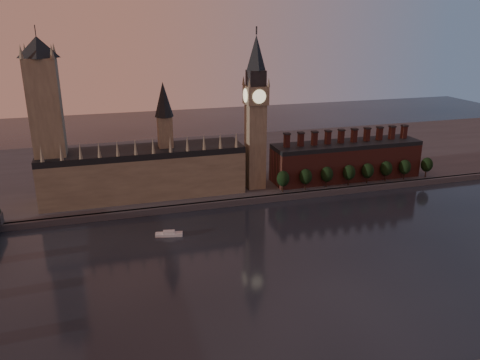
# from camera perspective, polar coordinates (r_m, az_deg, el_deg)

# --- Properties ---
(ground) EXTENTS (900.00, 900.00, 0.00)m
(ground) POSITION_cam_1_polar(r_m,az_deg,el_deg) (232.53, 8.05, -10.71)
(ground) COLOR black
(ground) RESTS_ON ground
(north_bank) EXTENTS (900.00, 182.00, 4.00)m
(north_bank) POSITION_cam_1_polar(r_m,az_deg,el_deg) (387.99, -2.74, 1.98)
(north_bank) COLOR #444449
(north_bank) RESTS_ON ground
(palace_of_westminster) EXTENTS (130.00, 30.30, 74.00)m
(palace_of_westminster) POSITION_cam_1_polar(r_m,az_deg,el_deg) (312.73, -11.51, 1.23)
(palace_of_westminster) COLOR gray
(palace_of_westminster) RESTS_ON north_bank
(victoria_tower) EXTENTS (24.00, 24.00, 108.00)m
(victoria_tower) POSITION_cam_1_polar(r_m,az_deg,el_deg) (304.79, -22.48, 7.01)
(victoria_tower) COLOR gray
(victoria_tower) RESTS_ON north_bank
(big_ben) EXTENTS (15.00, 15.00, 107.00)m
(big_ben) POSITION_cam_1_polar(r_m,az_deg,el_deg) (314.10, 1.91, 8.30)
(big_ben) COLOR gray
(big_ben) RESTS_ON north_bank
(chimney_block) EXTENTS (110.00, 25.00, 37.00)m
(chimney_block) POSITION_cam_1_polar(r_m,az_deg,el_deg) (350.93, 12.77, 2.41)
(chimney_block) COLOR #5F2A24
(chimney_block) RESTS_ON north_bank
(embankment_tree_0) EXTENTS (8.60, 8.60, 14.88)m
(embankment_tree_0) POSITION_cam_1_polar(r_m,az_deg,el_deg) (316.11, 5.27, 0.17)
(embankment_tree_0) COLOR black
(embankment_tree_0) RESTS_ON north_bank
(embankment_tree_1) EXTENTS (8.60, 8.60, 14.88)m
(embankment_tree_1) POSITION_cam_1_polar(r_m,az_deg,el_deg) (322.00, 8.01, 0.42)
(embankment_tree_1) COLOR black
(embankment_tree_1) RESTS_ON north_bank
(embankment_tree_2) EXTENTS (8.60, 8.60, 14.88)m
(embankment_tree_2) POSITION_cam_1_polar(r_m,az_deg,el_deg) (329.27, 10.54, 0.69)
(embankment_tree_2) COLOR black
(embankment_tree_2) RESTS_ON north_bank
(embankment_tree_3) EXTENTS (8.60, 8.60, 14.88)m
(embankment_tree_3) POSITION_cam_1_polar(r_m,az_deg,el_deg) (336.54, 13.16, 0.91)
(embankment_tree_3) COLOR black
(embankment_tree_3) RESTS_ON north_bank
(embankment_tree_4) EXTENTS (8.60, 8.60, 14.88)m
(embankment_tree_4) POSITION_cam_1_polar(r_m,az_deg,el_deg) (343.68, 15.30, 1.10)
(embankment_tree_4) COLOR black
(embankment_tree_4) RESTS_ON north_bank
(embankment_tree_5) EXTENTS (8.60, 8.60, 14.88)m
(embankment_tree_5) POSITION_cam_1_polar(r_m,az_deg,el_deg) (352.76, 17.39, 1.35)
(embankment_tree_5) COLOR black
(embankment_tree_5) RESTS_ON north_bank
(embankment_tree_6) EXTENTS (8.60, 8.60, 14.88)m
(embankment_tree_6) POSITION_cam_1_polar(r_m,az_deg,el_deg) (360.72, 19.45, 1.51)
(embankment_tree_6) COLOR black
(embankment_tree_6) RESTS_ON north_bank
(embankment_tree_7) EXTENTS (8.60, 8.60, 14.88)m
(embankment_tree_7) POSITION_cam_1_polar(r_m,az_deg,el_deg) (372.28, 21.81, 1.75)
(embankment_tree_7) COLOR black
(embankment_tree_7) RESTS_ON north_bank
(river_boat) EXTENTS (15.59, 7.15, 3.01)m
(river_boat) POSITION_cam_1_polar(r_m,az_deg,el_deg) (265.92, -8.66, -6.51)
(river_boat) COLOR silver
(river_boat) RESTS_ON ground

